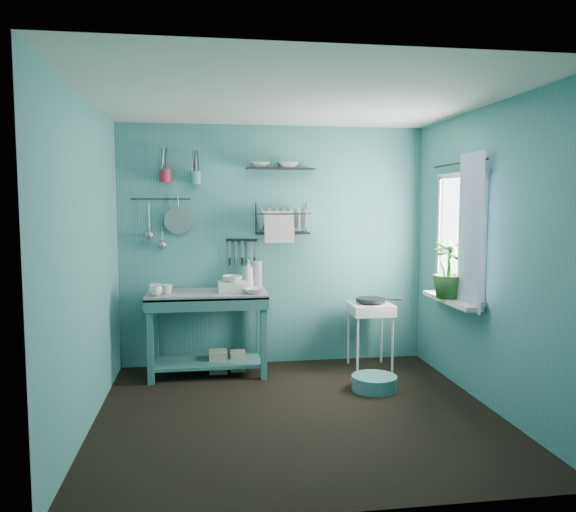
{
  "coord_description": "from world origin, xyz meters",
  "views": [
    {
      "loc": [
        -0.72,
        -4.36,
        1.69
      ],
      "look_at": [
        0.05,
        0.85,
        1.2
      ],
      "focal_mm": 35.0,
      "sensor_mm": 36.0,
      "label": 1
    }
  ],
  "objects": [
    {
      "name": "mug_right",
      "position": [
        -1.21,
        1.16,
        0.87
      ],
      "size": [
        0.17,
        0.17,
        0.1
      ],
      "primitive_type": "imported",
      "rotation": [
        0.0,
        0.0,
        1.05
      ],
      "color": "silver",
      "rests_on": "work_counter"
    },
    {
      "name": "floor",
      "position": [
        0.0,
        0.0,
        0.0
      ],
      "size": [
        3.2,
        3.2,
        0.0
      ],
      "primitive_type": "plane",
      "color": "black",
      "rests_on": "ground"
    },
    {
      "name": "shelf_bowl_left",
      "position": [
        -0.16,
        1.4,
        2.06
      ],
      "size": [
        0.21,
        0.21,
        0.05
      ],
      "primitive_type": "imported",
      "rotation": [
        0.0,
        0.0,
        -0.01
      ],
      "color": "silver",
      "rests_on": "upper_shelf"
    },
    {
      "name": "tub_bowl",
      "position": [
        -0.46,
        1.14,
        0.96
      ],
      "size": [
        0.2,
        0.19,
        0.06
      ],
      "primitive_type": "imported",
      "color": "silver",
      "rests_on": "wash_tub"
    },
    {
      "name": "hook_rail",
      "position": [
        -1.16,
        1.47,
        1.74
      ],
      "size": [
        0.6,
        0.01,
        0.01
      ],
      "primitive_type": "cylinder",
      "rotation": [
        0.0,
        1.57,
        0.0
      ],
      "color": "black",
      "rests_on": "wall_back"
    },
    {
      "name": "mug_mid",
      "position": [
        -1.09,
        1.1,
        0.87
      ],
      "size": [
        0.14,
        0.14,
        0.09
      ],
      "primitive_type": "imported",
      "rotation": [
        0.0,
        0.0,
        0.52
      ],
      "color": "silver",
      "rests_on": "work_counter"
    },
    {
      "name": "potted_plant",
      "position": [
        1.47,
        0.46,
        1.09
      ],
      "size": [
        0.32,
        0.32,
        0.52
      ],
      "primitive_type": "imported",
      "rotation": [
        0.0,
        0.0,
        0.08
      ],
      "color": "#2E6428",
      "rests_on": "windowsill"
    },
    {
      "name": "storage_tin_small",
      "position": [
        -0.41,
        1.24,
        0.1
      ],
      "size": [
        0.15,
        0.15,
        0.2
      ],
      "primitive_type": "cube",
      "color": "gray",
      "rests_on": "floor"
    },
    {
      "name": "hotplate_stand",
      "position": [
        0.95,
        1.13,
        0.34
      ],
      "size": [
        0.46,
        0.46,
        0.67
      ],
      "primitive_type": "cube",
      "rotation": [
        0.0,
        0.0,
        -0.11
      ],
      "color": "white",
      "rests_on": "floor"
    },
    {
      "name": "dish_rack",
      "position": [
        0.07,
        1.37,
        1.54
      ],
      "size": [
        0.56,
        0.26,
        0.32
      ],
      "primitive_type": "cube",
      "rotation": [
        0.0,
        0.0,
        0.04
      ],
      "color": "black",
      "rests_on": "wall_back"
    },
    {
      "name": "storage_tin_large",
      "position": [
        -0.61,
        1.21,
        0.11
      ],
      "size": [
        0.18,
        0.18,
        0.22
      ],
      "primitive_type": "cube",
      "color": "gray",
      "rests_on": "floor"
    },
    {
      "name": "ceiling",
      "position": [
        0.0,
        0.0,
        2.5
      ],
      "size": [
        3.2,
        3.2,
        0.0
      ],
      "primitive_type": "plane",
      "rotation": [
        3.14,
        0.0,
        0.0
      ],
      "color": "silver",
      "rests_on": "ground"
    },
    {
      "name": "utensil_cup_magenta",
      "position": [
        -1.11,
        1.42,
        1.97
      ],
      "size": [
        0.11,
        0.11,
        0.13
      ],
      "primitive_type": "cylinder",
      "color": "#A91F3B",
      "rests_on": "wall_back"
    },
    {
      "name": "window_glass",
      "position": [
        1.59,
        0.45,
        1.4
      ],
      "size": [
        0.0,
        1.1,
        1.1
      ],
      "primitive_type": "plane",
      "rotation": [
        1.57,
        0.0,
        1.57
      ],
      "color": "white",
      "rests_on": "wall_right"
    },
    {
      "name": "shelf_bowl_right",
      "position": [
        0.13,
        1.4,
        2.02
      ],
      "size": [
        0.26,
        0.26,
        0.06
      ],
      "primitive_type": "imported",
      "rotation": [
        0.0,
        0.0,
        -0.17
      ],
      "color": "silver",
      "rests_on": "upper_shelf"
    },
    {
      "name": "wall_left",
      "position": [
        -1.6,
        0.0,
        1.25
      ],
      "size": [
        0.0,
        3.0,
        3.0
      ],
      "primitive_type": "plane",
      "rotation": [
        1.57,
        0.0,
        1.57
      ],
      "color": "teal",
      "rests_on": "ground"
    },
    {
      "name": "work_counter",
      "position": [
        -0.71,
        1.16,
        0.41
      ],
      "size": [
        1.25,
        0.77,
        0.83
      ],
      "primitive_type": "cube",
      "rotation": [
        0.0,
        0.0,
        0.17
      ],
      "color": "#336B67",
      "rests_on": "floor"
    },
    {
      "name": "upper_shelf",
      "position": [
        0.06,
        1.4,
        2.05
      ],
      "size": [
        0.71,
        0.25,
        0.01
      ],
      "primitive_type": "cube",
      "rotation": [
        0.0,
        0.0,
        0.1
      ],
      "color": "black",
      "rests_on": "wall_back"
    },
    {
      "name": "ladle_outer",
      "position": [
        -1.28,
        1.46,
        1.55
      ],
      "size": [
        0.01,
        0.01,
        0.3
      ],
      "primitive_type": "cylinder",
      "color": "gray",
      "rests_on": "wall_back"
    },
    {
      "name": "wall_right",
      "position": [
        1.6,
        0.0,
        1.25
      ],
      "size": [
        0.0,
        3.0,
        3.0
      ],
      "primitive_type": "plane",
      "rotation": [
        1.57,
        0.0,
        -1.57
      ],
      "color": "teal",
      "rests_on": "ground"
    },
    {
      "name": "wall_front",
      "position": [
        0.0,
        -1.5,
        1.25
      ],
      "size": [
        3.2,
        0.0,
        3.2
      ],
      "primitive_type": "plane",
      "rotation": [
        -1.57,
        0.0,
        0.0
      ],
      "color": "teal",
      "rests_on": "ground"
    },
    {
      "name": "windowsill",
      "position": [
        1.5,
        0.45,
        0.81
      ],
      "size": [
        0.16,
        0.95,
        0.04
      ],
      "primitive_type": "cube",
      "color": "white",
      "rests_on": "wall_right"
    },
    {
      "name": "mug_left",
      "position": [
        -1.19,
        1.0,
        0.87
      ],
      "size": [
        0.12,
        0.12,
        0.1
      ],
      "primitive_type": "imported",
      "color": "silver",
      "rests_on": "work_counter"
    },
    {
      "name": "knife_strip",
      "position": [
        -0.34,
        1.47,
        1.32
      ],
      "size": [
        0.32,
        0.06,
        0.03
      ],
      "primitive_type": "cube",
      "rotation": [
        0.0,
        0.0,
        -0.12
      ],
      "color": "black",
      "rests_on": "wall_back"
    },
    {
      "name": "wall_back",
      "position": [
        0.0,
        1.5,
        1.25
      ],
      "size": [
        3.2,
        0.0,
        3.2
      ],
      "primitive_type": "plane",
      "rotation": [
        1.57,
        0.0,
        0.0
      ],
      "color": "teal",
      "rests_on": "ground"
    },
    {
      "name": "curtain_rod",
      "position": [
        1.54,
        0.45,
        2.05
      ],
      "size": [
        0.02,
        1.05,
        0.02
      ],
      "primitive_type": "cylinder",
      "rotation": [
        1.57,
        0.0,
        0.0
      ],
      "color": "black",
      "rests_on": "wall_right"
    },
    {
      "name": "water_bottle",
      "position": [
        -0.19,
        1.38,
        0.97
      ],
      "size": [
        0.09,
        0.09,
        0.28
      ],
      "primitive_type": "cylinder",
      "color": "#A9B5BD",
      "rests_on": "work_counter"
    },
    {
      "name": "soap_bottle",
      "position": [
        -0.29,
        1.36,
        0.98
      ],
      "size": [
        0.11,
        0.12,
        0.3
      ],
      "primitive_type": "imported",
      "color": "silver",
      "rests_on": "work_counter"
    },
    {
      "name": "curtain",
      "position": [
        1.52,
        0.15,
        1.45
      ],
      "size": [
        0.0,
        1.35,
        1.35
      ],
      "primitive_type": "plane",
      "rotation": [
        1.57,
        0.0,
        1.57
      ],
      "color": "white",
      "rests_on": "wall_right"
    },
    {
      "name": "ladle_inner",
      "position": [
        -1.16,
        1.46,
        1.45
      ],
      "size": [
        0.01,
        0.01,
        0.3
      ],
      "primitive_type": "cylinder",
      "color": "gray",
      "rests_on": "wall_back"
    },
    {
      "name": "floor_basin",
      "position": [
        0.79,
        0.46,
        0.07
      ],
      "size": [
        0.41,
        0.41,
        0.13
      ],
      "primitive_type": "cylinder",
      "color": "teal",
      "rests_on": "floor"
    },
    {
      "name": "counter_bowl",
      "position": [
        -0.26,
        1.01,
        0.85
      ],
      "size": [
        0.22,
        0.22,
        0.05
      ],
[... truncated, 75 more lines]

